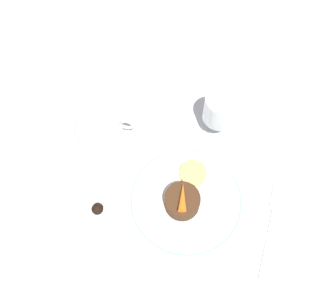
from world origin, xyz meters
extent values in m
plane|color=white|center=(0.00, 0.00, 0.00)|extent=(3.00, 3.00, 0.00)
cylinder|color=white|center=(0.02, -0.03, 0.01)|extent=(0.25, 0.25, 0.01)
torus|color=#8CB2D1|center=(0.02, -0.03, 0.01)|extent=(0.23, 0.23, 0.00)
cylinder|color=white|center=(-0.19, 0.10, 0.01)|extent=(0.14, 0.14, 0.01)
torus|color=#8CB2D1|center=(-0.19, 0.10, 0.01)|extent=(0.13, 0.13, 0.00)
cylinder|color=white|center=(-0.19, 0.10, 0.04)|extent=(0.10, 0.10, 0.07)
cylinder|color=#9E7A4C|center=(-0.19, 0.10, 0.05)|extent=(0.08, 0.08, 0.05)
torus|color=white|center=(-0.13, 0.10, 0.05)|extent=(0.04, 0.01, 0.03)
cube|color=silver|center=(-0.15, 0.07, 0.01)|extent=(0.03, 0.08, 0.00)
ellipsoid|color=silver|center=(-0.14, 0.12, 0.01)|extent=(0.02, 0.03, 0.00)
cylinder|color=silver|center=(0.06, 0.15, 0.00)|extent=(0.06, 0.06, 0.01)
cylinder|color=silver|center=(0.06, 0.15, 0.03)|extent=(0.01, 0.01, 0.05)
cylinder|color=silver|center=(0.06, 0.15, 0.09)|extent=(0.07, 0.07, 0.07)
cylinder|color=#5B0F1E|center=(0.06, 0.15, 0.07)|extent=(0.06, 0.06, 0.04)
cube|color=silver|center=(0.20, -0.09, 0.00)|extent=(0.03, 0.15, 0.01)
cube|color=silver|center=(0.21, 0.01, 0.00)|extent=(0.03, 0.05, 0.01)
cylinder|color=#4C2D19|center=(0.02, -0.05, 0.03)|extent=(0.07, 0.07, 0.04)
cone|color=orange|center=(0.02, -0.05, 0.06)|extent=(0.03, 0.06, 0.02)
cylinder|color=#EFE075|center=(0.03, 0.03, 0.02)|extent=(0.06, 0.06, 0.01)
sphere|color=black|center=(-0.15, -0.09, 0.01)|extent=(0.02, 0.02, 0.02)
camera|label=1|loc=(0.03, -0.30, 0.79)|focal=42.00mm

